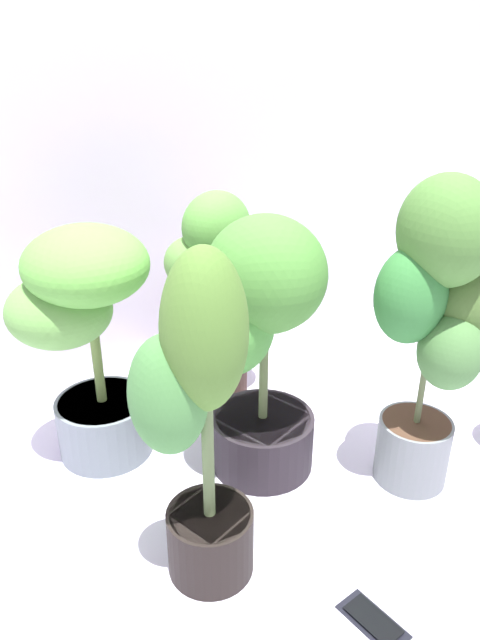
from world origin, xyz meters
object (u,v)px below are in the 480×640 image
at_px(potted_plant_center, 255,332).
at_px(cell_phone, 373,621).
at_px(potted_plant_back_left, 84,324).
at_px(potted_plant_front_left, 197,414).
at_px(potted_plant_front_right, 438,313).
at_px(potted_plant_back_center, 218,280).

xyz_separation_m(potted_plant_center, cell_phone, (-0.02, -0.55, -0.41)).
xyz_separation_m(potted_plant_back_left, potted_plant_center, (0.37, -0.26, 0.01)).
xyz_separation_m(potted_plant_front_left, cell_phone, (0.25, -0.28, -0.41)).
distance_m(potted_plant_center, potted_plant_front_left, 0.38).
relative_size(potted_plant_front_left, potted_plant_front_right, 0.92).
height_order(potted_plant_back_left, potted_plant_back_center, potted_plant_back_center).
distance_m(potted_plant_back_left, potted_plant_front_left, 0.53).
bearing_deg(cell_phone, potted_plant_center, -103.25).
xyz_separation_m(potted_plant_back_left, potted_plant_back_center, (0.44, 0.13, -0.00)).
relative_size(potted_plant_back_left, potted_plant_front_left, 0.88).
bearing_deg(potted_plant_back_left, potted_plant_back_center, 16.02).
bearing_deg(potted_plant_back_left, cell_phone, -66.68).
bearing_deg(cell_phone, potted_plant_front_right, -152.32).
xyz_separation_m(potted_plant_center, potted_plant_back_center, (0.08, 0.39, -0.01)).
height_order(potted_plant_front_left, potted_plant_front_right, potted_plant_front_right).
distance_m(potted_plant_back_center, cell_phone, 1.02).
relative_size(potted_plant_back_left, potted_plant_front_right, 0.81).
height_order(potted_plant_center, potted_plant_front_left, potted_plant_front_left).
xyz_separation_m(potted_plant_back_center, cell_phone, (-0.10, -0.93, -0.40)).
bearing_deg(potted_plant_front_left, potted_plant_back_left, 100.41).
bearing_deg(potted_plant_back_left, potted_plant_front_left, -79.59).
bearing_deg(cell_phone, potted_plant_back_center, -107.02).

